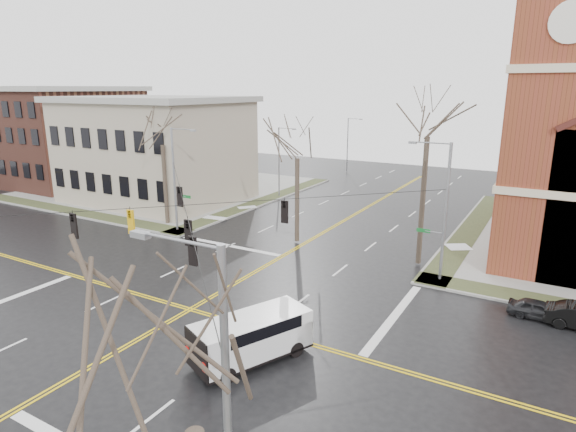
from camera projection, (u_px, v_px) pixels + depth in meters
The scene contains 18 objects.
ground at pixel (190, 309), 27.77m from camera, with size 120.00×120.00×0.00m, color black.
sidewalks at pixel (190, 308), 27.75m from camera, with size 80.00×80.00×0.17m.
road_markings at pixel (190, 309), 27.76m from camera, with size 100.00×100.00×0.01m.
civic_building_a at pixel (156, 152), 53.70m from camera, with size 18.00×14.00×11.00m, color tan.
civic_building_b at pixel (58, 137), 64.89m from camera, with size 18.00×16.00×12.00m, color brown.
signal_pole_ne at pixel (443, 208), 30.66m from camera, with size 2.75×0.22×9.00m.
signal_pole_nw at pixel (176, 177), 41.58m from camera, with size 2.75×0.22×9.00m.
signal_pole_se at pixel (221, 411), 11.40m from camera, with size 2.75×0.22×9.00m.
span_wires at pixel (184, 205), 26.17m from camera, with size 23.02×23.02×0.03m.
traffic_signals at pixel (177, 221), 25.80m from camera, with size 8.21×8.26×1.30m.
streetlight_north_a at pixel (280, 159), 55.20m from camera, with size 2.30×0.20×8.00m.
streetlight_north_b at pixel (348, 143), 71.94m from camera, with size 2.30×0.20×8.00m.
cargo_van at pixel (256, 334), 22.45m from camera, with size 4.34×6.04×2.16m.
parked_car_a at pixel (539, 310), 26.52m from camera, with size 1.27×3.15×1.07m, color black.
tree_nw_far at pixel (162, 140), 43.09m from camera, with size 4.00×4.00×10.90m.
tree_nw_near at pixel (297, 153), 37.88m from camera, with size 4.00×4.00×10.24m.
tree_ne at pixel (428, 128), 32.24m from camera, with size 4.00×4.00×13.58m.
tree_se at pixel (193, 412), 8.49m from camera, with size 4.00×4.00×9.40m.
Camera 1 is at (17.60, -19.22, 12.37)m, focal length 30.00 mm.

